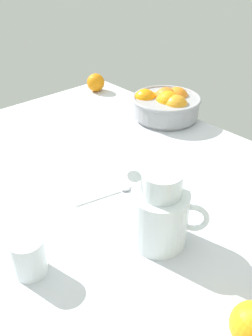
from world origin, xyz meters
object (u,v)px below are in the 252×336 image
at_px(loose_orange_3, 96,83).
at_px(spoon, 113,193).
at_px(juice_pitcher, 160,216).
at_px(fruit_bowl, 166,105).
at_px(juice_glass, 29,258).

height_order(loose_orange_3, spoon, loose_orange_3).
bearing_deg(juice_pitcher, fruit_bowl, 131.52).
bearing_deg(loose_orange_3, juice_pitcher, -29.23).
height_order(fruit_bowl, spoon, fruit_bowl).
relative_size(juice_pitcher, loose_orange_3, 2.49).
xyz_separation_m(fruit_bowl, loose_orange_3, (-0.38, -0.02, -0.01)).
height_order(juice_glass, spoon, juice_glass).
distance_m(fruit_bowl, juice_pitcher, 0.63).
bearing_deg(fruit_bowl, juice_glass, -66.91).
xyz_separation_m(juice_glass, loose_orange_3, (-0.69, 0.70, 0.00)).
distance_m(juice_pitcher, spoon, 0.20).
bearing_deg(loose_orange_3, juice_glass, -45.41).
relative_size(juice_pitcher, juice_glass, 2.24).
height_order(juice_pitcher, juice_glass, juice_pitcher).
bearing_deg(juice_glass, loose_orange_3, 134.59).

